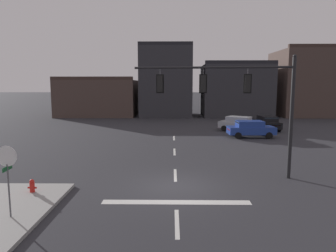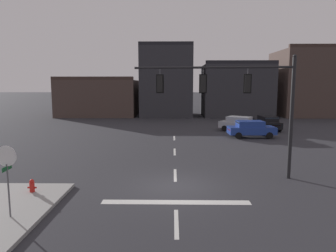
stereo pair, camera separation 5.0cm
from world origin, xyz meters
name	(u,v)px [view 1 (the left image)]	position (x,y,z in m)	size (l,w,h in m)	color
ground_plane	(176,187)	(0.00, 0.00, 0.00)	(400.00, 400.00, 0.00)	#2B2B30
stop_bar_paint	(176,202)	(0.00, -2.00, 0.00)	(6.40, 0.50, 0.01)	silver
lane_centreline	(175,175)	(0.00, 2.00, 0.00)	(0.16, 26.40, 0.01)	silver
signal_mast_near_side	(238,94)	(3.34, 1.83, 4.55)	(8.47, 1.03, 6.58)	black
stop_sign	(7,164)	(-6.18, -3.86, 2.14)	(0.76, 0.64, 2.83)	#56565B
car_lot_nearside	(240,124)	(7.16, 18.39, 0.86)	(4.68, 3.87, 1.61)	#9EA0A5
car_lot_middle	(267,122)	(10.41, 19.37, 0.86)	(2.15, 4.55, 1.61)	black
car_lot_farside	(251,129)	(7.37, 14.48, 0.86)	(4.51, 2.05, 1.61)	navy
fire_hydrant	(32,188)	(-6.58, -1.22, 0.33)	(0.40, 0.30, 0.75)	red
building_row	(216,88)	(7.03, 36.10, 4.52)	(47.68, 11.62, 11.36)	#473833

